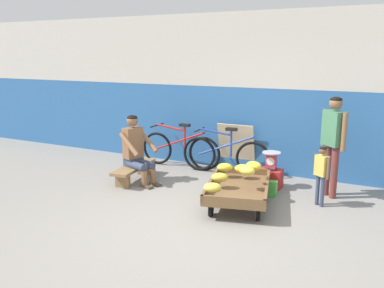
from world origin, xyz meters
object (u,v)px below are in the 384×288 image
at_px(weighing_scale, 271,161).
at_px(bicycle_far_left, 225,155).
at_px(customer_adult, 333,136).
at_px(customer_child, 321,170).
at_px(shopping_bag, 271,188).
at_px(plastic_crate, 271,178).
at_px(sign_board, 236,147).
at_px(banana_cart, 239,189).
at_px(bicycle_near_left, 180,149).
at_px(vendor_seated, 136,149).
at_px(low_bench, 134,169).

bearing_deg(weighing_scale, bicycle_far_left, 157.75).
height_order(customer_adult, customer_child, customer_adult).
xyz_separation_m(bicycle_far_left, shopping_bag, (1.08, -0.79, -0.23)).
bearing_deg(customer_child, plastic_crate, 150.69).
bearing_deg(sign_board, banana_cart, -68.17).
bearing_deg(banana_cart, plastic_crate, 78.58).
xyz_separation_m(sign_board, customer_adult, (1.80, -0.73, 0.51)).
bearing_deg(sign_board, bicycle_far_left, -104.56).
bearing_deg(bicycle_near_left, shopping_bag, -21.64).
height_order(sign_board, customer_adult, customer_adult).
bearing_deg(plastic_crate, vendor_seated, -160.85).
bearing_deg(customer_adult, customer_child, -98.13).
xyz_separation_m(banana_cart, low_bench, (-2.01, 0.26, -0.04)).
height_order(bicycle_far_left, sign_board, sign_board).
bearing_deg(shopping_bag, low_bench, -172.51).
distance_m(vendor_seated, customer_adult, 3.15).
bearing_deg(sign_board, shopping_bag, -48.44).
distance_m(low_bench, customer_adult, 3.29).
bearing_deg(shopping_bag, customer_child, -6.17).
height_order(banana_cart, plastic_crate, banana_cart).
relative_size(banana_cart, weighing_scale, 5.34).
xyz_separation_m(weighing_scale, shopping_bag, (0.12, -0.40, -0.33)).
relative_size(low_bench, weighing_scale, 3.76).
relative_size(banana_cart, customer_child, 1.84).
xyz_separation_m(vendor_seated, weighing_scale, (2.12, 0.73, -0.11)).
relative_size(weighing_scale, customer_child, 0.34).
distance_m(banana_cart, bicycle_near_left, 2.18).
xyz_separation_m(low_bench, customer_adult, (3.13, 0.70, 0.75)).
distance_m(sign_board, customer_adult, 2.01).
distance_m(bicycle_far_left, sign_board, 0.35).
distance_m(low_bench, weighing_scale, 2.33).
xyz_separation_m(bicycle_near_left, customer_adult, (2.82, -0.41, 0.60)).
height_order(bicycle_near_left, shopping_bag, bicycle_near_left).
bearing_deg(low_bench, vendor_seated, -18.07).
height_order(low_bench, sign_board, sign_board).
height_order(low_bench, shopping_bag, low_bench).
bearing_deg(customer_adult, bicycle_near_left, 171.71).
relative_size(banana_cart, plastic_crate, 4.45).
distance_m(sign_board, shopping_bag, 1.53).
relative_size(customer_adult, shopping_bag, 6.38).
xyz_separation_m(low_bench, plastic_crate, (2.20, 0.71, -0.05)).
bearing_deg(customer_child, bicycle_near_left, 162.28).
height_order(vendor_seated, sign_board, vendor_seated).
xyz_separation_m(bicycle_far_left, sign_board, (0.09, 0.33, 0.09)).
distance_m(bicycle_near_left, shopping_bag, 2.18).
relative_size(plastic_crate, weighing_scale, 1.20).
relative_size(low_bench, customer_adult, 0.74).
bearing_deg(low_bench, customer_child, 4.23).
bearing_deg(banana_cart, sign_board, 111.83).
distance_m(banana_cart, vendor_seated, 1.96).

